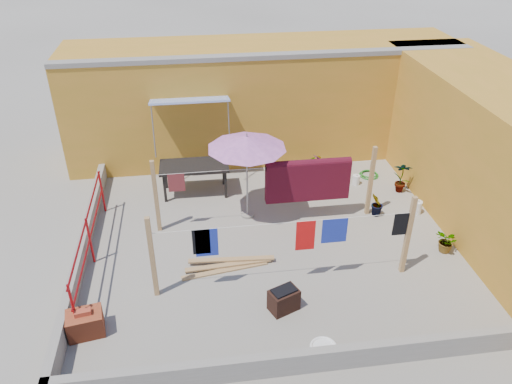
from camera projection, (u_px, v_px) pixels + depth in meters
ground at (271, 241)px, 11.24m from camera, size 80.00×80.00×0.00m
wall_back at (262, 99)px, 14.45m from camera, size 11.00×3.27×3.21m
wall_right at (504, 163)px, 11.03m from camera, size 2.40×9.00×3.20m
parapet_front at (308, 361)px, 8.08m from camera, size 8.30×0.16×0.44m
parapet_left at (83, 249)px, 10.64m from camera, size 0.16×7.30×0.44m
red_railing at (89, 234)px, 10.24m from camera, size 0.05×4.20×1.10m
clothesline_rig at (303, 187)px, 11.30m from camera, size 5.09×2.35×1.80m
patio_umbrella at (247, 143)px, 11.12m from camera, size 1.90×1.90×2.17m
outdoor_table at (194, 168)px, 12.68m from camera, size 1.75×0.89×0.82m
brick_stack at (85, 323)px, 8.77m from camera, size 0.68×0.55×0.54m
lumber_pile at (228, 265)px, 10.42m from camera, size 1.97×0.57×0.12m
brazier at (284, 300)px, 9.28m from camera, size 0.63×0.53×0.48m
white_basin at (324, 348)px, 8.54m from camera, size 0.48×0.48×0.08m
water_jug_a at (417, 207)px, 12.14m from camera, size 0.24×0.24×0.38m
water_jug_b at (356, 180)px, 13.37m from camera, size 0.20×0.20×0.31m
green_hose at (369, 175)px, 13.82m from camera, size 0.53×0.53×0.08m
plant_back_a at (301, 170)px, 13.37m from camera, size 0.87×0.86×0.73m
plant_back_b at (318, 166)px, 13.61m from camera, size 0.49×0.49×0.67m
plant_right_a at (402, 177)px, 12.89m from camera, size 0.55×0.47×0.87m
plant_right_b at (377, 205)px, 11.96m from camera, size 0.40×0.43×0.64m
plant_right_c at (447, 242)px, 10.77m from camera, size 0.49×0.54×0.54m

